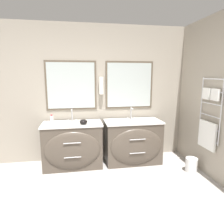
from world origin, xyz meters
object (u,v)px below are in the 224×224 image
object	(u,v)px
amenity_bowl	(83,122)
waste_bin	(191,165)
vanity_left	(73,145)
vanity_right	(133,142)
toiletry_bottle	(52,120)

from	to	relation	value
amenity_bowl	waste_bin	size ratio (longest dim) A/B	0.57
vanity_left	vanity_right	world-z (taller)	same
vanity_right	amenity_bowl	xyz separation A→B (m)	(-0.93, -0.07, 0.44)
vanity_right	toiletry_bottle	xyz separation A→B (m)	(-1.46, -0.06, 0.49)
vanity_left	toiletry_bottle	xyz separation A→B (m)	(-0.34, -0.06, 0.49)
vanity_left	waste_bin	bearing A→B (deg)	-15.24
vanity_right	amenity_bowl	distance (m)	1.03
toiletry_bottle	amenity_bowl	distance (m)	0.54
amenity_bowl	vanity_right	bearing A→B (deg)	4.54
vanity_left	vanity_right	distance (m)	1.13
toiletry_bottle	waste_bin	xyz separation A→B (m)	(2.36, -0.50, -0.77)
vanity_left	waste_bin	xyz separation A→B (m)	(2.02, -0.55, -0.28)
vanity_left	vanity_right	size ratio (longest dim) A/B	1.00
vanity_right	waste_bin	size ratio (longest dim) A/B	4.31
vanity_left	waste_bin	size ratio (longest dim) A/B	4.31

